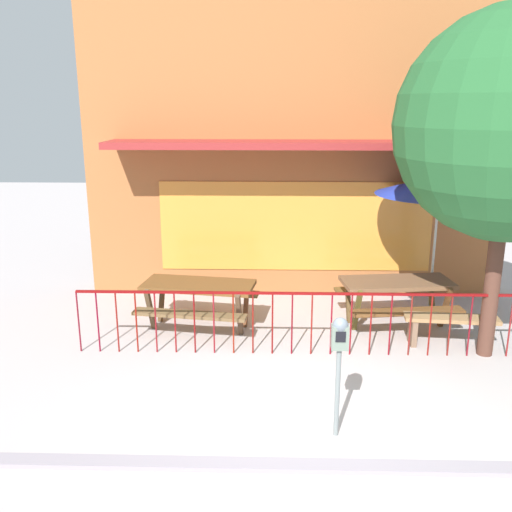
{
  "coord_description": "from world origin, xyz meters",
  "views": [
    {
      "loc": [
        -0.46,
        -5.83,
        3.61
      ],
      "look_at": [
        -0.69,
        2.19,
        1.4
      ],
      "focal_mm": 38.98,
      "sensor_mm": 36.0,
      "label": 1
    }
  ],
  "objects_px": {
    "patio_bench": "(451,324)",
    "street_tree": "(511,126)",
    "parking_meter_near": "(339,346)",
    "patio_umbrella": "(440,186)",
    "picnic_table_left": "(199,293)",
    "picnic_table_right": "(397,290)"
  },
  "relations": [
    {
      "from": "parking_meter_near",
      "to": "patio_umbrella",
      "type": "bearing_deg",
      "value": 61.61
    },
    {
      "from": "parking_meter_near",
      "to": "street_tree",
      "type": "height_order",
      "value": "street_tree"
    },
    {
      "from": "patio_umbrella",
      "to": "patio_bench",
      "type": "relative_size",
      "value": 1.72
    },
    {
      "from": "picnic_table_left",
      "to": "street_tree",
      "type": "height_order",
      "value": "street_tree"
    },
    {
      "from": "picnic_table_right",
      "to": "patio_bench",
      "type": "xyz_separation_m",
      "value": [
        0.66,
        -0.84,
        -0.26
      ]
    },
    {
      "from": "patio_bench",
      "to": "street_tree",
      "type": "bearing_deg",
      "value": -32.91
    },
    {
      "from": "parking_meter_near",
      "to": "street_tree",
      "type": "bearing_deg",
      "value": 41.44
    },
    {
      "from": "patio_bench",
      "to": "parking_meter_near",
      "type": "bearing_deg",
      "value": -129.47
    },
    {
      "from": "picnic_table_left",
      "to": "picnic_table_right",
      "type": "distance_m",
      "value": 3.28
    },
    {
      "from": "patio_bench",
      "to": "patio_umbrella",
      "type": "bearing_deg",
      "value": 87.27
    },
    {
      "from": "patio_bench",
      "to": "parking_meter_near",
      "type": "relative_size",
      "value": 1.01
    },
    {
      "from": "patio_bench",
      "to": "picnic_table_left",
      "type": "bearing_deg",
      "value": 171.12
    },
    {
      "from": "patio_umbrella",
      "to": "street_tree",
      "type": "bearing_deg",
      "value": -77.66
    },
    {
      "from": "patio_umbrella",
      "to": "parking_meter_near",
      "type": "bearing_deg",
      "value": -118.39
    },
    {
      "from": "patio_umbrella",
      "to": "patio_bench",
      "type": "height_order",
      "value": "patio_umbrella"
    },
    {
      "from": "patio_umbrella",
      "to": "street_tree",
      "type": "height_order",
      "value": "street_tree"
    },
    {
      "from": "patio_umbrella",
      "to": "street_tree",
      "type": "distance_m",
      "value": 2.01
    },
    {
      "from": "patio_bench",
      "to": "street_tree",
      "type": "xyz_separation_m",
      "value": [
        0.43,
        -0.28,
        2.96
      ]
    },
    {
      "from": "patio_umbrella",
      "to": "patio_bench",
      "type": "bearing_deg",
      "value": -92.73
    },
    {
      "from": "picnic_table_left",
      "to": "patio_bench",
      "type": "height_order",
      "value": "picnic_table_left"
    },
    {
      "from": "patio_umbrella",
      "to": "parking_meter_near",
      "type": "distance_m",
      "value": 4.52
    },
    {
      "from": "picnic_table_left",
      "to": "parking_meter_near",
      "type": "relative_size",
      "value": 1.4
    }
  ]
}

